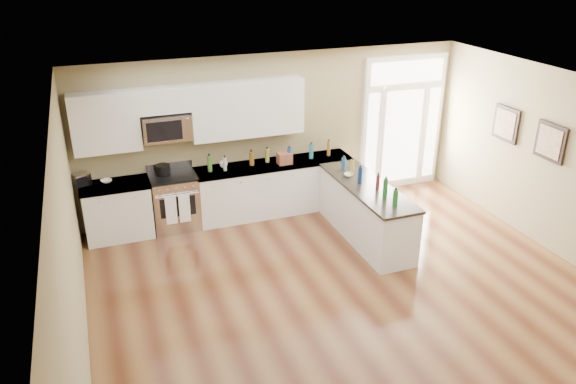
{
  "coord_description": "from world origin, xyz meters",
  "views": [
    {
      "loc": [
        -3.12,
        -5.05,
        4.48
      ],
      "look_at": [
        -0.52,
        2.0,
        1.14
      ],
      "focal_mm": 35.0,
      "sensor_mm": 36.0,
      "label": 1
    }
  ],
  "objects": [
    {
      "name": "ground",
      "position": [
        0.0,
        0.0,
        0.0
      ],
      "size": [
        8.0,
        8.0,
        0.0
      ],
      "primitive_type": "plane",
      "color": "#4C2615"
    },
    {
      "name": "room_shell",
      "position": [
        0.0,
        0.0,
        1.71
      ],
      "size": [
        8.0,
        8.0,
        8.0
      ],
      "color": "#92855C",
      "rests_on": "ground"
    },
    {
      "name": "back_cabinet_left",
      "position": [
        -2.87,
        3.69,
        0.44
      ],
      "size": [
        1.1,
        0.66,
        0.94
      ],
      "color": "silver",
      "rests_on": "ground"
    },
    {
      "name": "back_cabinet_right",
      "position": [
        -0.16,
        3.69,
        0.44
      ],
      "size": [
        2.85,
        0.66,
        0.94
      ],
      "color": "silver",
      "rests_on": "ground"
    },
    {
      "name": "peninsula_cabinet",
      "position": [
        0.93,
        2.24,
        0.43
      ],
      "size": [
        0.69,
        2.32,
        0.94
      ],
      "color": "silver",
      "rests_on": "ground"
    },
    {
      "name": "upper_cabinet_left",
      "position": [
        -2.88,
        3.83,
        1.93
      ],
      "size": [
        1.04,
        0.33,
        0.95
      ],
      "primitive_type": "cube",
      "color": "silver",
      "rests_on": "room_shell"
    },
    {
      "name": "upper_cabinet_right",
      "position": [
        -0.57,
        3.83,
        1.93
      ],
      "size": [
        1.94,
        0.33,
        0.95
      ],
      "primitive_type": "cube",
      "color": "silver",
      "rests_on": "room_shell"
    },
    {
      "name": "upper_cabinet_short",
      "position": [
        -1.95,
        3.83,
        2.2
      ],
      "size": [
        0.82,
        0.33,
        0.4
      ],
      "primitive_type": "cube",
      "color": "silver",
      "rests_on": "room_shell"
    },
    {
      "name": "microwave",
      "position": [
        -1.95,
        3.8,
        1.76
      ],
      "size": [
        0.78,
        0.41,
        0.42
      ],
      "color": "silver",
      "rests_on": "room_shell"
    },
    {
      "name": "entry_door",
      "position": [
        2.55,
        3.95,
        1.3
      ],
      "size": [
        1.7,
        0.1,
        2.6
      ],
      "color": "white",
      "rests_on": "ground"
    },
    {
      "name": "wall_art_near",
      "position": [
        3.47,
        2.2,
        1.7
      ],
      "size": [
        0.05,
        0.58,
        0.58
      ],
      "color": "black",
      "rests_on": "room_shell"
    },
    {
      "name": "wall_art_far",
      "position": [
        3.47,
        1.2,
        1.7
      ],
      "size": [
        0.05,
        0.58,
        0.58
      ],
      "color": "black",
      "rests_on": "room_shell"
    },
    {
      "name": "kitchen_range",
      "position": [
        -1.94,
        3.69,
        0.48
      ],
      "size": [
        0.77,
        0.68,
        1.08
      ],
      "color": "silver",
      "rests_on": "ground"
    },
    {
      "name": "stockpot",
      "position": [
        -2.07,
        3.8,
        1.04
      ],
      "size": [
        0.3,
        0.3,
        0.19
      ],
      "primitive_type": "cylinder",
      "rotation": [
        0.0,
        0.0,
        -0.31
      ],
      "color": "black",
      "rests_on": "kitchen_range"
    },
    {
      "name": "toaster_oven",
      "position": [
        -3.35,
        3.8,
        1.05
      ],
      "size": [
        0.3,
        0.28,
        0.21
      ],
      "primitive_type": "cube",
      "rotation": [
        0.0,
        0.0,
        0.42
      ],
      "color": "silver",
      "rests_on": "back_cabinet_left"
    },
    {
      "name": "cardboard_box",
      "position": [
        0.01,
        3.59,
        1.04
      ],
      "size": [
        0.25,
        0.18,
        0.2
      ],
      "primitive_type": "cube",
      "rotation": [
        0.0,
        0.0,
        0.02
      ],
      "color": "brown",
      "rests_on": "back_cabinet_right"
    },
    {
      "name": "bowl_left",
      "position": [
        -2.98,
        3.81,
        0.96
      ],
      "size": [
        0.22,
        0.22,
        0.04
      ],
      "primitive_type": "imported",
      "rotation": [
        0.0,
        0.0,
        0.31
      ],
      "color": "white",
      "rests_on": "back_cabinet_left"
    },
    {
      "name": "bowl_peninsula",
      "position": [
        0.8,
        2.68,
        0.96
      ],
      "size": [
        0.16,
        0.16,
        0.05
      ],
      "primitive_type": "imported",
      "rotation": [
        0.0,
        0.0,
        0.05
      ],
      "color": "white",
      "rests_on": "peninsula_cabinet"
    },
    {
      "name": "cup_counter",
      "position": [
        -1.04,
        3.79,
        0.99
      ],
      "size": [
        0.16,
        0.16,
        0.11
      ],
      "primitive_type": "imported",
      "rotation": [
        0.0,
        0.0,
        0.22
      ],
      "color": "white",
      "rests_on": "back_cabinet_right"
    },
    {
      "name": "counter_bottles",
      "position": [
        0.25,
        3.03,
        1.07
      ],
      "size": [
        2.37,
        2.45,
        0.31
      ],
      "color": "#19591E",
      "rests_on": "back_cabinet_right"
    }
  ]
}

